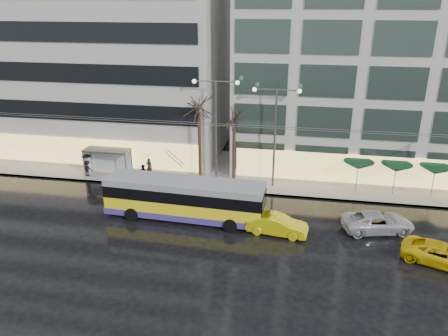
# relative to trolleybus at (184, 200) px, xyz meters

# --- Properties ---
(ground) EXTENTS (140.00, 140.00, 0.00)m
(ground) POSITION_rel_trolleybus_xyz_m (-0.98, -3.93, -1.49)
(ground) COLOR black
(ground) RESTS_ON ground
(sidewalk) EXTENTS (80.00, 10.00, 0.15)m
(sidewalk) POSITION_rel_trolleybus_xyz_m (1.02, 10.07, -1.42)
(sidewalk) COLOR gray
(sidewalk) RESTS_ON ground
(kerb) EXTENTS (80.00, 0.10, 0.15)m
(kerb) POSITION_rel_trolleybus_xyz_m (1.02, 5.12, -1.42)
(kerb) COLOR slate
(kerb) RESTS_ON ground
(building_left) EXTENTS (34.00, 14.00, 22.00)m
(building_left) POSITION_rel_trolleybus_xyz_m (-16.98, 15.07, 9.66)
(building_left) COLOR beige
(building_left) RESTS_ON sidewalk
(building_right) EXTENTS (32.00, 14.00, 25.00)m
(building_right) POSITION_rel_trolleybus_xyz_m (18.02, 15.07, 11.16)
(building_right) COLOR beige
(building_right) RESTS_ON sidewalk
(trolleybus) EXTENTS (12.00, 4.89, 5.52)m
(trolleybus) POSITION_rel_trolleybus_xyz_m (0.00, 0.00, 0.00)
(trolleybus) COLOR yellow
(trolleybus) RESTS_ON ground
(catenary) EXTENTS (42.24, 5.12, 7.00)m
(catenary) POSITION_rel_trolleybus_xyz_m (0.02, 4.01, 2.76)
(catenary) COLOR #595B60
(catenary) RESTS_ON ground
(bus_shelter) EXTENTS (4.20, 1.60, 2.51)m
(bus_shelter) POSITION_rel_trolleybus_xyz_m (-9.36, 6.76, 0.47)
(bus_shelter) COLOR #595B60
(bus_shelter) RESTS_ON sidewalk
(street_lamp_near) EXTENTS (3.96, 0.36, 9.03)m
(street_lamp_near) POSITION_rel_trolleybus_xyz_m (1.02, 6.87, 4.50)
(street_lamp_near) COLOR #595B60
(street_lamp_near) RESTS_ON sidewalk
(street_lamp_far) EXTENTS (3.96, 0.36, 8.53)m
(street_lamp_far) POSITION_rel_trolleybus_xyz_m (6.02, 6.87, 4.22)
(street_lamp_far) COLOR #595B60
(street_lamp_far) RESTS_ON sidewalk
(tree_a) EXTENTS (3.20, 3.20, 8.40)m
(tree_a) POSITION_rel_trolleybus_xyz_m (-0.48, 7.07, 5.59)
(tree_a) COLOR black
(tree_a) RESTS_ON sidewalk
(tree_b) EXTENTS (3.20, 3.20, 7.70)m
(tree_b) POSITION_rel_trolleybus_xyz_m (2.52, 7.27, 4.91)
(tree_b) COLOR black
(tree_b) RESTS_ON sidewalk
(parasol_a) EXTENTS (2.50, 2.50, 2.65)m
(parasol_a) POSITION_rel_trolleybus_xyz_m (13.02, 7.07, 0.96)
(parasol_a) COLOR #595B60
(parasol_a) RESTS_ON sidewalk
(parasol_b) EXTENTS (2.50, 2.50, 2.65)m
(parasol_b) POSITION_rel_trolleybus_xyz_m (16.02, 7.07, 0.96)
(parasol_b) COLOR #595B60
(parasol_b) RESTS_ON sidewalk
(parasol_c) EXTENTS (2.50, 2.50, 2.65)m
(parasol_c) POSITION_rel_trolleybus_xyz_m (19.02, 7.07, 0.96)
(parasol_c) COLOR #595B60
(parasol_c) RESTS_ON sidewalk
(taxi_b) EXTENTS (4.38, 1.99, 1.39)m
(taxi_b) POSITION_rel_trolleybus_xyz_m (6.94, -1.08, -0.80)
(taxi_b) COLOR #D5CA0B
(taxi_b) RESTS_ON ground
(taxi_c) EXTENTS (5.20, 3.75, 1.31)m
(taxi_c) POSITION_rel_trolleybus_xyz_m (17.23, -2.93, -0.84)
(taxi_c) COLOR yellow
(taxi_c) RESTS_ON ground
(sedan_silver) EXTENTS (5.36, 3.38, 1.38)m
(sedan_silver) POSITION_rel_trolleybus_xyz_m (13.90, 0.62, -0.80)
(sedan_silver) COLOR #BABABF
(sedan_silver) RESTS_ON ground
(pedestrian_a) EXTENTS (1.02, 1.04, 2.19)m
(pedestrian_a) POSITION_rel_trolleybus_xyz_m (-5.27, 7.11, 0.10)
(pedestrian_a) COLOR black
(pedestrian_a) RESTS_ON sidewalk
(pedestrian_b) EXTENTS (0.79, 0.63, 1.56)m
(pedestrian_b) POSITION_rel_trolleybus_xyz_m (-5.39, 5.83, -0.56)
(pedestrian_b) COLOR black
(pedestrian_b) RESTS_ON sidewalk
(pedestrian_c) EXTENTS (1.08, 1.00, 2.11)m
(pedestrian_c) POSITION_rel_trolleybus_xyz_m (-10.82, 6.07, -0.22)
(pedestrian_c) COLOR black
(pedestrian_c) RESTS_ON sidewalk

